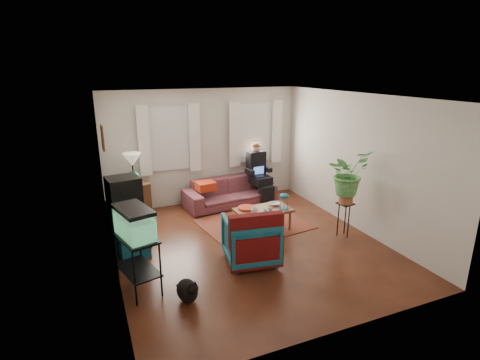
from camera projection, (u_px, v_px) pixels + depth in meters
name	position (u px, v px, depth m)	size (l,w,h in m)	color
floor	(249.00, 245.00, 6.68)	(4.50, 5.00, 0.01)	#4F2B14
ceiling	(250.00, 96.00, 5.93)	(4.50, 5.00, 0.01)	white
wall_back	(204.00, 147.00, 8.51)	(4.50, 0.01, 2.60)	silver
wall_front	(342.00, 233.00, 4.10)	(4.50, 0.01, 2.60)	silver
wall_left	(109.00, 191.00, 5.47)	(0.01, 5.00, 2.60)	silver
wall_right	(357.00, 162.00, 7.13)	(0.01, 5.00, 2.60)	silver
window_left	(169.00, 139.00, 8.12)	(1.08, 0.04, 1.38)	white
window_right	(255.00, 133.00, 8.88)	(1.08, 0.04, 1.38)	white
curtains_left	(170.00, 139.00, 8.05)	(1.36, 0.06, 1.50)	white
curtains_right	(256.00, 133.00, 8.81)	(1.36, 0.06, 1.50)	white
picture_frame	(103.00, 138.00, 6.05)	(0.04, 0.32, 0.40)	#3D2616
area_rug	(254.00, 224.00, 7.55)	(2.00, 1.60, 0.01)	maroon
sofa	(230.00, 188.00, 8.53)	(2.09, 0.82, 0.82)	brown
seated_person	(258.00, 174.00, 8.82)	(0.52, 0.64, 1.25)	black
side_table	(135.00, 200.00, 7.89)	(0.49, 0.49, 0.72)	#3D2C17
table_lamp	(133.00, 169.00, 7.69)	(0.37, 0.37, 0.66)	white
dresser	(127.00, 228.00, 6.36)	(0.47, 0.94, 0.84)	#105962
crt_tv	(124.00, 190.00, 6.26)	(0.52, 0.47, 0.45)	black
aquarium_stand	(138.00, 264.00, 5.22)	(0.41, 0.74, 0.83)	black
aquarium	(134.00, 222.00, 5.03)	(0.37, 0.67, 0.43)	#7FD899
black_cat	(187.00, 288.00, 5.04)	(0.28, 0.43, 0.37)	black
armchair	(251.00, 237.00, 6.02)	(0.81, 0.76, 0.83)	#125571
serape_throw	(256.00, 236.00, 5.67)	(0.84, 0.19, 0.69)	#9E0A0A
coffee_table	(263.00, 220.00, 7.22)	(1.07, 0.58, 0.44)	brown
cup_a	(254.00, 210.00, 6.96)	(0.12, 0.12, 0.09)	white
cup_b	(270.00, 209.00, 7.01)	(0.10, 0.10, 0.09)	beige
bowl	(274.00, 204.00, 7.34)	(0.21, 0.21, 0.05)	white
snack_tray	(246.00, 208.00, 7.16)	(0.33, 0.33, 0.04)	#B21414
birdcage	(284.00, 201.00, 7.13)	(0.17, 0.17, 0.31)	#115B6B
plant_stand	(344.00, 220.00, 6.95)	(0.28, 0.28, 0.65)	black
potted_plant	(347.00, 180.00, 6.73)	(0.74, 0.64, 0.83)	#599947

